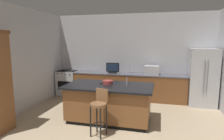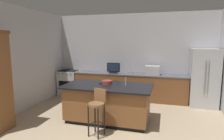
{
  "view_description": "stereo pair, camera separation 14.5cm",
  "coord_description": "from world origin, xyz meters",
  "px_view_note": "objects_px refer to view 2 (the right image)",
  "views": [
    {
      "loc": [
        1.02,
        -2.16,
        2.01
      ],
      "look_at": [
        -0.37,
        3.31,
        1.16
      ],
      "focal_mm": 30.75,
      "sensor_mm": 36.0,
      "label": 1
    },
    {
      "loc": [
        1.16,
        -2.12,
        2.01
      ],
      "look_at": [
        -0.37,
        3.31,
        1.16
      ],
      "focal_mm": 30.75,
      "sensor_mm": 36.0,
      "label": 2
    }
  ],
  "objects_px": {
    "range_oven": "(69,82)",
    "tv_monitor": "(113,68)",
    "fruit_bowl": "(107,82)",
    "microwave": "(152,70)",
    "bar_stool_center": "(97,108)",
    "tv_remote": "(102,83)",
    "refrigerator": "(204,78)",
    "kitchen_island": "(108,103)"
  },
  "relations": [
    {
      "from": "range_oven",
      "to": "tv_monitor",
      "type": "xyz_separation_m",
      "value": [
        1.77,
        -0.05,
        0.61
      ]
    },
    {
      "from": "refrigerator",
      "to": "bar_stool_center",
      "type": "bearing_deg",
      "value": -132.97
    },
    {
      "from": "microwave",
      "to": "tv_remote",
      "type": "distance_m",
      "value": 2.19
    },
    {
      "from": "kitchen_island",
      "to": "refrigerator",
      "type": "xyz_separation_m",
      "value": [
        2.53,
        1.9,
        0.42
      ]
    },
    {
      "from": "refrigerator",
      "to": "fruit_bowl",
      "type": "height_order",
      "value": "refrigerator"
    },
    {
      "from": "refrigerator",
      "to": "microwave",
      "type": "relative_size",
      "value": 3.73
    },
    {
      "from": "kitchen_island",
      "to": "tv_remote",
      "type": "bearing_deg",
      "value": 146.79
    },
    {
      "from": "microwave",
      "to": "tv_monitor",
      "type": "height_order",
      "value": "tv_monitor"
    },
    {
      "from": "microwave",
      "to": "fruit_bowl",
      "type": "bearing_deg",
      "value": -119.07
    },
    {
      "from": "refrigerator",
      "to": "range_oven",
      "type": "bearing_deg",
      "value": 179.0
    },
    {
      "from": "refrigerator",
      "to": "range_oven",
      "type": "height_order",
      "value": "refrigerator"
    },
    {
      "from": "bar_stool_center",
      "to": "tv_monitor",
      "type": "bearing_deg",
      "value": 112.07
    },
    {
      "from": "microwave",
      "to": "range_oven",
      "type": "bearing_deg",
      "value": -179.98
    },
    {
      "from": "refrigerator",
      "to": "bar_stool_center",
      "type": "relative_size",
      "value": 1.79
    },
    {
      "from": "tv_monitor",
      "to": "tv_remote",
      "type": "xyz_separation_m",
      "value": [
        0.19,
        -1.8,
        -0.13
      ]
    },
    {
      "from": "refrigerator",
      "to": "tv_monitor",
      "type": "distance_m",
      "value": 2.91
    },
    {
      "from": "tv_monitor",
      "to": "fruit_bowl",
      "type": "xyz_separation_m",
      "value": [
        0.32,
        -1.79,
        -0.1
      ]
    },
    {
      "from": "range_oven",
      "to": "bar_stool_center",
      "type": "height_order",
      "value": "bar_stool_center"
    },
    {
      "from": "bar_stool_center",
      "to": "tv_remote",
      "type": "bearing_deg",
      "value": 116.17
    },
    {
      "from": "tv_monitor",
      "to": "bar_stool_center",
      "type": "bearing_deg",
      "value": -81.87
    },
    {
      "from": "bar_stool_center",
      "to": "kitchen_island",
      "type": "bearing_deg",
      "value": 104.51
    },
    {
      "from": "kitchen_island",
      "to": "tv_monitor",
      "type": "distance_m",
      "value": 2.06
    },
    {
      "from": "kitchen_island",
      "to": "fruit_bowl",
      "type": "distance_m",
      "value": 0.52
    },
    {
      "from": "kitchen_island",
      "to": "microwave",
      "type": "height_order",
      "value": "microwave"
    },
    {
      "from": "fruit_bowl",
      "to": "microwave",
      "type": "bearing_deg",
      "value": 60.93
    },
    {
      "from": "kitchen_island",
      "to": "microwave",
      "type": "xyz_separation_m",
      "value": [
        0.96,
        1.98,
        0.58
      ]
    },
    {
      "from": "fruit_bowl",
      "to": "range_oven",
      "type": "bearing_deg",
      "value": 138.55
    },
    {
      "from": "refrigerator",
      "to": "microwave",
      "type": "distance_m",
      "value": 1.58
    },
    {
      "from": "kitchen_island",
      "to": "bar_stool_center",
      "type": "bearing_deg",
      "value": -89.42
    },
    {
      "from": "kitchen_island",
      "to": "refrigerator",
      "type": "relative_size",
      "value": 1.22
    },
    {
      "from": "range_oven",
      "to": "tv_remote",
      "type": "xyz_separation_m",
      "value": [
        1.96,
        -1.85,
        0.48
      ]
    },
    {
      "from": "range_oven",
      "to": "fruit_bowl",
      "type": "height_order",
      "value": "fruit_bowl"
    },
    {
      "from": "range_oven",
      "to": "tv_monitor",
      "type": "bearing_deg",
      "value": -1.64
    },
    {
      "from": "range_oven",
      "to": "bar_stool_center",
      "type": "relative_size",
      "value": 0.92
    },
    {
      "from": "refrigerator",
      "to": "microwave",
      "type": "bearing_deg",
      "value": 176.98
    },
    {
      "from": "microwave",
      "to": "tv_remote",
      "type": "xyz_separation_m",
      "value": [
        -1.15,
        -1.86,
        -0.12
      ]
    },
    {
      "from": "tv_monitor",
      "to": "bar_stool_center",
      "type": "height_order",
      "value": "tv_monitor"
    },
    {
      "from": "microwave",
      "to": "tv_monitor",
      "type": "distance_m",
      "value": 1.34
    },
    {
      "from": "microwave",
      "to": "tv_remote",
      "type": "bearing_deg",
      "value": -121.82
    },
    {
      "from": "bar_stool_center",
      "to": "range_oven",
      "type": "bearing_deg",
      "value": 141.7
    },
    {
      "from": "microwave",
      "to": "bar_stool_center",
      "type": "xyz_separation_m",
      "value": [
        -0.95,
        -2.79,
        -0.44
      ]
    },
    {
      "from": "range_oven",
      "to": "fruit_bowl",
      "type": "bearing_deg",
      "value": -41.45
    }
  ]
}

